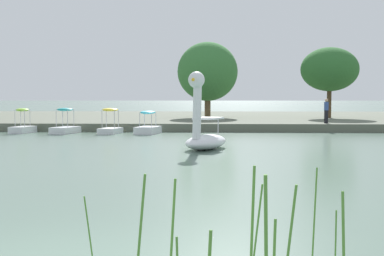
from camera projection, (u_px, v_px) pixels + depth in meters
The scene contains 10 objects.
shore_bank_far at pixel (189, 119), 46.75m from camera, with size 126.32×27.99×0.53m, color #5B6051.
swan_boat at pixel (204, 132), 21.85m from camera, with size 2.44×3.31×3.30m.
pedal_boat_cyan at pixel (148, 127), 31.40m from camera, with size 1.54×2.23×1.41m.
pedal_boat_yellow at pixel (110, 126), 31.62m from camera, with size 1.36×1.92×1.57m.
pedal_boat_teal at pixel (65, 126), 31.78m from camera, with size 1.61×2.19×1.58m.
pedal_boat_lime at pixel (23, 126), 32.12m from camera, with size 1.27×1.97×1.55m.
tree_broadleaf_right at pixel (208, 72), 42.86m from camera, with size 6.59×6.40×6.32m.
tree_broadleaf_left at pixel (330, 69), 41.77m from camera, with size 6.61×6.57×5.77m.
person_on_path at pixel (326, 110), 33.48m from camera, with size 0.25×0.25×1.62m.
reed_clump_foreground at pixel (239, 251), 5.33m from camera, with size 2.72×1.34×1.55m.
Camera 1 is at (2.20, -6.49, 2.27)m, focal length 47.84 mm.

